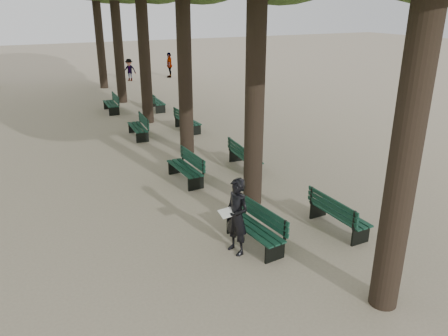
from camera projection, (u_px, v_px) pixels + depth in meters
name	position (u px, v px, depth m)	size (l,w,h in m)	color
ground	(261.00, 269.00, 9.37)	(120.00, 120.00, 0.00)	tan
bench_left_0	(254.00, 235.00, 10.20)	(0.74, 1.85, 0.92)	black
bench_left_1	(185.00, 173.00, 13.89)	(0.65, 1.82, 0.92)	black
bench_left_2	(138.00, 131.00, 18.43)	(0.68, 1.83, 0.92)	black
bench_left_3	(111.00, 107.00, 22.69)	(0.64, 1.82, 0.92)	black
bench_right_0	(338.00, 220.00, 10.91)	(0.60, 1.81, 0.92)	black
bench_right_1	(245.00, 161.00, 14.96)	(0.72, 1.84, 0.92)	black
bench_right_2	(188.00, 125.00, 19.40)	(0.67, 1.83, 0.92)	black
bench_right_3	(156.00, 105.00, 23.14)	(0.65, 1.82, 0.92)	black
man_with_map	(237.00, 217.00, 9.70)	(0.69, 0.78, 1.80)	black
pedestrian_b	(129.00, 70.00, 31.65)	(1.02, 0.31, 1.57)	#262628
pedestrian_c	(169.00, 65.00, 33.06)	(1.09, 0.37, 1.86)	#262628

